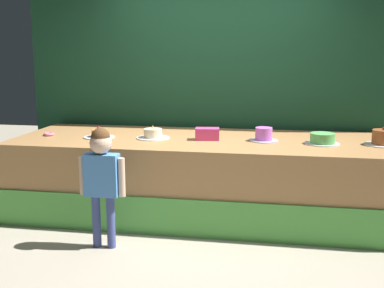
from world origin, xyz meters
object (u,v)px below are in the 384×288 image
object	(u,v)px
cake_right	(322,139)
cake_center	(264,135)
cake_far_left	(99,134)
donut	(49,134)
cake_far_right	(383,138)
cake_left	(153,134)
pink_box	(207,134)
child_figure	(102,171)

from	to	relation	value
cake_right	cake_center	bearing A→B (deg)	173.60
cake_far_left	donut	bearing A→B (deg)	179.19
cake_far_left	cake_far_right	size ratio (longest dim) A/B	0.95
donut	cake_left	world-z (taller)	cake_left
cake_far_left	cake_far_right	bearing A→B (deg)	1.70
pink_box	cake_far_right	xyz separation A→B (m)	(1.71, 0.02, 0.01)
donut	cake_right	xyz separation A→B (m)	(2.85, 0.03, 0.03)
donut	cake_far_left	bearing A→B (deg)	-0.81
cake_far_right	donut	bearing A→B (deg)	-178.72
cake_right	pink_box	bearing A→B (deg)	178.67
child_figure	cake_far_right	world-z (taller)	child_figure
pink_box	cake_far_left	world-z (taller)	pink_box
donut	cake_right	bearing A→B (deg)	0.68
child_figure	cake_far_right	distance (m)	2.68
pink_box	cake_far_right	distance (m)	1.71
donut	cake_right	size ratio (longest dim) A/B	0.34
cake_center	donut	bearing A→B (deg)	-177.55
child_figure	cake_center	world-z (taller)	child_figure
child_figure	cake_left	distance (m)	0.99
child_figure	donut	distance (m)	1.31
child_figure	cake_right	bearing A→B (deg)	26.15
cake_far_left	cake_right	size ratio (longest dim) A/B	0.97
pink_box	cake_right	size ratio (longest dim) A/B	0.72
donut	cake_far_left	distance (m)	0.57
cake_far_left	cake_left	xyz separation A→B (m)	(0.57, 0.06, 0.01)
child_figure	cake_right	size ratio (longest dim) A/B	3.18
cake_far_right	cake_center	bearing A→B (deg)	178.95
pink_box	cake_far_left	distance (m)	1.14
child_figure	pink_box	xyz separation A→B (m)	(0.78, 0.97, 0.18)
cake_far_right	cake_right	bearing A→B (deg)	-175.69
cake_far_left	cake_right	xyz separation A→B (m)	(2.28, 0.04, 0.02)
child_figure	donut	world-z (taller)	child_figure
cake_right	donut	bearing A→B (deg)	-179.32
child_figure	donut	size ratio (longest dim) A/B	9.43
cake_far_left	cake_far_right	xyz separation A→B (m)	(2.85, 0.08, 0.04)
cake_left	donut	bearing A→B (deg)	-177.62
cake_center	cake_far_right	distance (m)	1.14
child_figure	cake_center	size ratio (longest dim) A/B	3.57
pink_box	cake_far_left	size ratio (longest dim) A/B	0.75
cake_left	cake_center	distance (m)	1.14
cake_left	cake_far_left	bearing A→B (deg)	-174.46
donut	cake_left	size ratio (longest dim) A/B	0.33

